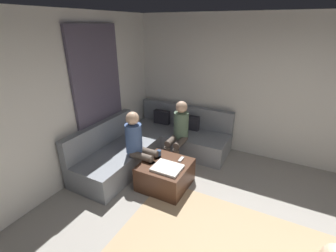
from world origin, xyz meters
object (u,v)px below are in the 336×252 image
object	(u,v)px
sectional_couch	(154,143)
person_on_couch_back	(179,130)
person_on_couch_side	(139,143)
coffee_mug	(159,153)
game_remote	(181,159)
ottoman	(165,174)

from	to	relation	value
sectional_couch	person_on_couch_back	bearing A→B (deg)	6.02
person_on_couch_back	person_on_couch_side	size ratio (longest dim) A/B	1.00
coffee_mug	sectional_couch	bearing A→B (deg)	127.92
sectional_couch	game_remote	distance (m)	1.00
coffee_mug	ottoman	bearing A→B (deg)	-39.29
sectional_couch	game_remote	world-z (taller)	sectional_couch
sectional_couch	ottoman	world-z (taller)	sectional_couch
sectional_couch	person_on_couch_side	world-z (taller)	person_on_couch_side
coffee_mug	person_on_couch_back	bearing A→B (deg)	82.31
sectional_couch	coffee_mug	xyz separation A→B (m)	(0.44, -0.56, 0.19)
sectional_couch	person_on_couch_back	xyz separation A→B (m)	(0.52, 0.06, 0.38)
coffee_mug	person_on_couch_side	xyz separation A→B (m)	(-0.29, -0.16, 0.19)
coffee_mug	game_remote	distance (m)	0.40
ottoman	coffee_mug	size ratio (longest dim) A/B	8.00
ottoman	sectional_couch	bearing A→B (deg)	131.55
ottoman	game_remote	bearing A→B (deg)	50.71
ottoman	coffee_mug	world-z (taller)	coffee_mug
sectional_couch	game_remote	size ratio (longest dim) A/B	17.00
ottoman	person_on_couch_side	xyz separation A→B (m)	(-0.51, 0.02, 0.45)
sectional_couch	person_on_couch_side	distance (m)	0.83
sectional_couch	ottoman	xyz separation A→B (m)	(0.66, -0.74, -0.07)
ottoman	game_remote	world-z (taller)	game_remote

